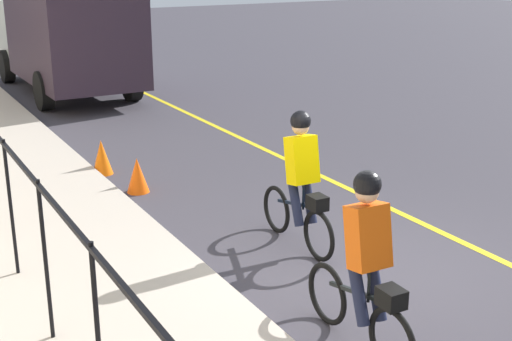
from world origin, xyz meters
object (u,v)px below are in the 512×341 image
Objects in this scene: traffic_cone_near at (137,175)px; traffic_cone_far at (102,157)px; box_truck_background at (65,36)px; cyclist_lead at (301,181)px; cyclist_follow at (365,265)px.

traffic_cone_far is at bearing 9.33° from traffic_cone_near.
traffic_cone_near is (-8.71, 1.26, -1.27)m from box_truck_background.
traffic_cone_far is (4.34, 1.26, -0.61)m from cyclist_lead.
cyclist_lead is 11.86m from box_truck_background.
cyclist_lead is 4.56m from traffic_cone_far.
box_truck_background is (11.84, -0.20, 0.64)m from cyclist_lead.
traffic_cone_near is at bearing 19.86° from cyclist_lead.
traffic_cone_near is 1.23m from traffic_cone_far.
box_truck_background is 7.74m from traffic_cone_far.
cyclist_follow reaches higher than traffic_cone_near.
cyclist_follow is 3.21× the size of traffic_cone_near.
cyclist_follow is 3.01× the size of traffic_cone_far.
traffic_cone_near is at bearing -170.67° from traffic_cone_far.
box_truck_background reaches higher than traffic_cone_far.
cyclist_lead reaches higher than traffic_cone_near.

